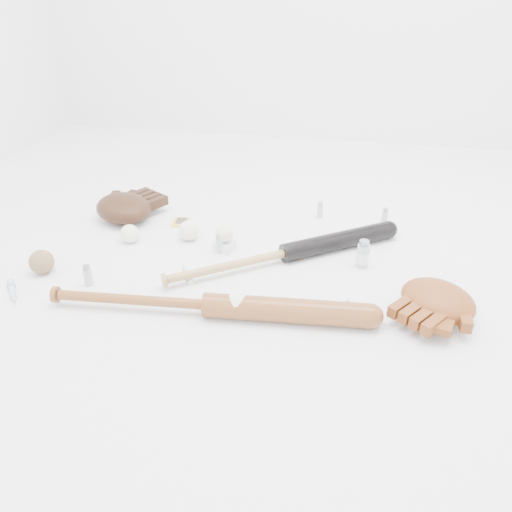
% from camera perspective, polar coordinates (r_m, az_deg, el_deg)
% --- Properties ---
extents(bat_dark, '(0.78, 0.57, 0.07)m').
position_cam_1_polar(bat_dark, '(1.71, 3.39, 0.36)').
color(bat_dark, black).
rests_on(bat_dark, ground).
extents(bat_wood, '(0.99, 0.15, 0.07)m').
position_cam_1_polar(bat_wood, '(1.45, -5.58, -5.59)').
color(bat_wood, brown).
rests_on(bat_wood, ground).
extents(glove_dark, '(0.39, 0.39, 0.10)m').
position_cam_1_polar(glove_dark, '(2.06, -14.90, 5.37)').
color(glove_dark, black).
rests_on(glove_dark, ground).
extents(glove_tan, '(0.37, 0.37, 0.09)m').
position_cam_1_polar(glove_tan, '(1.54, 20.06, -4.73)').
color(glove_tan, brown).
rests_on(glove_tan, ground).
extents(trading_card, '(0.07, 0.09, 0.00)m').
position_cam_1_polar(trading_card, '(2.00, -8.61, 3.84)').
color(trading_card, gold).
rests_on(trading_card, ground).
extents(pedestal, '(0.08, 0.08, 0.04)m').
position_cam_1_polar(pedestal, '(1.79, -3.57, 1.20)').
color(pedestal, white).
rests_on(pedestal, ground).
extents(baseball_on_pedestal, '(0.06, 0.06, 0.06)m').
position_cam_1_polar(baseball_on_pedestal, '(1.76, -3.62, 2.61)').
color(baseball_on_pedestal, white).
rests_on(baseball_on_pedestal, pedestal).
extents(baseball_left, '(0.07, 0.07, 0.07)m').
position_cam_1_polar(baseball_left, '(1.89, -14.23, 2.49)').
color(baseball_left, white).
rests_on(baseball_left, ground).
extents(baseball_upper, '(0.08, 0.08, 0.08)m').
position_cam_1_polar(baseball_upper, '(1.86, -7.68, 2.91)').
color(baseball_upper, white).
rests_on(baseball_upper, ground).
extents(baseball_mid, '(0.08, 0.08, 0.08)m').
position_cam_1_polar(baseball_mid, '(1.44, -2.16, -5.61)').
color(baseball_mid, white).
rests_on(baseball_mid, ground).
extents(baseball_aged, '(0.08, 0.08, 0.08)m').
position_cam_1_polar(baseball_aged, '(1.79, -23.29, -0.63)').
color(baseball_aged, brown).
rests_on(baseball_aged, ground).
extents(syringe_0, '(0.12, 0.14, 0.02)m').
position_cam_1_polar(syringe_0, '(1.72, -26.06, -3.72)').
color(syringe_0, '#ADBCC6').
rests_on(syringe_0, ground).
extents(syringe_1, '(0.09, 0.13, 0.02)m').
position_cam_1_polar(syringe_1, '(1.66, -7.92, -1.99)').
color(syringe_1, '#ADBCC6').
rests_on(syringe_1, ground).
extents(syringe_2, '(0.06, 0.15, 0.02)m').
position_cam_1_polar(syringe_2, '(1.79, 5.98, 0.78)').
color(syringe_2, '#ADBCC6').
rests_on(syringe_2, ground).
extents(syringe_3, '(0.15, 0.13, 0.02)m').
position_cam_1_polar(syringe_3, '(1.49, 12.30, -6.43)').
color(syringe_3, '#ADBCC6').
rests_on(syringe_3, ground).
extents(vial_0, '(0.02, 0.02, 0.07)m').
position_cam_1_polar(vial_0, '(2.03, 7.32, 5.24)').
color(vial_0, '#ABB4BB').
rests_on(vial_0, ground).
extents(vial_1, '(0.02, 0.02, 0.06)m').
position_cam_1_polar(vial_1, '(2.04, 14.50, 4.49)').
color(vial_1, '#ABB4BB').
rests_on(vial_1, ground).
extents(vial_2, '(0.03, 0.03, 0.07)m').
position_cam_1_polar(vial_2, '(1.76, -4.16, 1.48)').
color(vial_2, '#ABB4BB').
rests_on(vial_2, ground).
extents(vial_3, '(0.04, 0.04, 0.10)m').
position_cam_1_polar(vial_3, '(1.71, 12.13, 0.25)').
color(vial_3, '#ABB4BB').
rests_on(vial_3, ground).
extents(vial_4, '(0.03, 0.03, 0.07)m').
position_cam_1_polar(vial_4, '(1.67, -18.66, -2.09)').
color(vial_4, '#ABB4BB').
rests_on(vial_4, ground).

